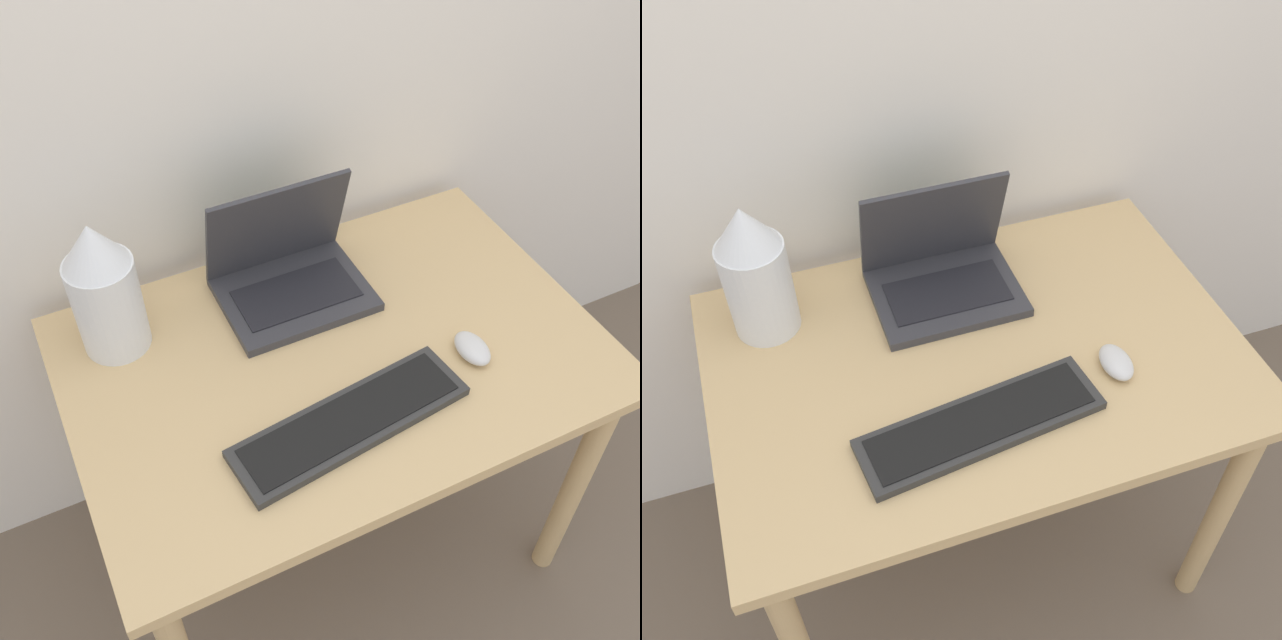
{
  "view_description": "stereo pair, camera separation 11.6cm",
  "coord_description": "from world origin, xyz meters",
  "views": [
    {
      "loc": [
        -0.45,
        -0.5,
        1.81
      ],
      "look_at": [
        -0.03,
        0.36,
        0.83
      ],
      "focal_mm": 42.0,
      "sensor_mm": 36.0,
      "label": 1
    },
    {
      "loc": [
        -0.34,
        -0.55,
        1.81
      ],
      "look_at": [
        -0.03,
        0.36,
        0.83
      ],
      "focal_mm": 42.0,
      "sensor_mm": 36.0,
      "label": 2
    }
  ],
  "objects": [
    {
      "name": "desk",
      "position": [
        0.0,
        0.35,
        0.62
      ],
      "size": [
        1.03,
        0.7,
        0.73
      ],
      "color": "tan",
      "rests_on": "ground_plane"
    },
    {
      "name": "vase",
      "position": [
        -0.37,
        0.56,
        0.87
      ],
      "size": [
        0.13,
        0.13,
        0.29
      ],
      "color": "white",
      "rests_on": "desk"
    },
    {
      "name": "keyboard",
      "position": [
        -0.05,
        0.19,
        0.74
      ],
      "size": [
        0.46,
        0.18,
        0.02
      ],
      "color": "#2D2D2D",
      "rests_on": "desk"
    },
    {
      "name": "mouse",
      "position": [
        0.23,
        0.23,
        0.74
      ],
      "size": [
        0.06,
        0.09,
        0.03
      ],
      "color": "silver",
      "rests_on": "desk"
    },
    {
      "name": "wall_back",
      "position": [
        0.0,
        0.77,
        1.25
      ],
      "size": [
        6.0,
        0.05,
        2.5
      ],
      "color": "white",
      "rests_on": "ground_plane"
    },
    {
      "name": "laptop",
      "position": [
        -0.01,
        0.55,
        0.78
      ],
      "size": [
        0.3,
        0.23,
        0.24
      ],
      "color": "#333338",
      "rests_on": "desk"
    }
  ]
}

